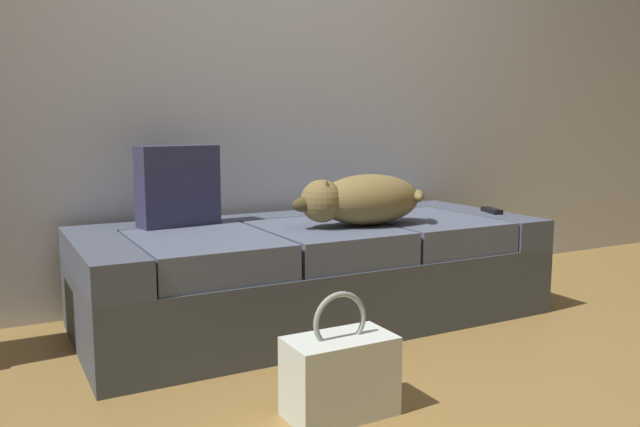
{
  "coord_description": "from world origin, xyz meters",
  "views": [
    {
      "loc": [
        -1.27,
        -1.46,
        0.86
      ],
      "look_at": [
        0.0,
        0.91,
        0.48
      ],
      "focal_mm": 35.65,
      "sensor_mm": 36.0,
      "label": 1
    }
  ],
  "objects_px": {
    "couch": "(315,272)",
    "tv_remote": "(492,210)",
    "handbag": "(340,374)",
    "dog_tan": "(361,200)",
    "throw_pillow": "(178,186)"
  },
  "relations": [
    {
      "from": "couch",
      "to": "tv_remote",
      "type": "xyz_separation_m",
      "value": [
        0.92,
        -0.11,
        0.23
      ]
    },
    {
      "from": "tv_remote",
      "to": "handbag",
      "type": "xyz_separation_m",
      "value": [
        -1.29,
        -0.76,
        -0.32
      ]
    },
    {
      "from": "tv_remote",
      "to": "dog_tan",
      "type": "bearing_deg",
      "value": -161.78
    },
    {
      "from": "throw_pillow",
      "to": "tv_remote",
      "type": "bearing_deg",
      "value": -13.13
    },
    {
      "from": "couch",
      "to": "throw_pillow",
      "type": "relative_size",
      "value": 5.86
    },
    {
      "from": "throw_pillow",
      "to": "couch",
      "type": "bearing_deg",
      "value": -23.03
    },
    {
      "from": "handbag",
      "to": "throw_pillow",
      "type": "bearing_deg",
      "value": 98.47
    },
    {
      "from": "handbag",
      "to": "dog_tan",
      "type": "bearing_deg",
      "value": 54.33
    },
    {
      "from": "tv_remote",
      "to": "handbag",
      "type": "relative_size",
      "value": 0.4
    },
    {
      "from": "couch",
      "to": "handbag",
      "type": "distance_m",
      "value": 0.95
    },
    {
      "from": "tv_remote",
      "to": "throw_pillow",
      "type": "relative_size",
      "value": 0.44
    },
    {
      "from": "handbag",
      "to": "tv_remote",
      "type": "bearing_deg",
      "value": 30.35
    },
    {
      "from": "tv_remote",
      "to": "handbag",
      "type": "distance_m",
      "value": 1.53
    },
    {
      "from": "couch",
      "to": "handbag",
      "type": "xyz_separation_m",
      "value": [
        -0.37,
        -0.87,
        -0.09
      ]
    },
    {
      "from": "dog_tan",
      "to": "throw_pillow",
      "type": "relative_size",
      "value": 1.89
    }
  ]
}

